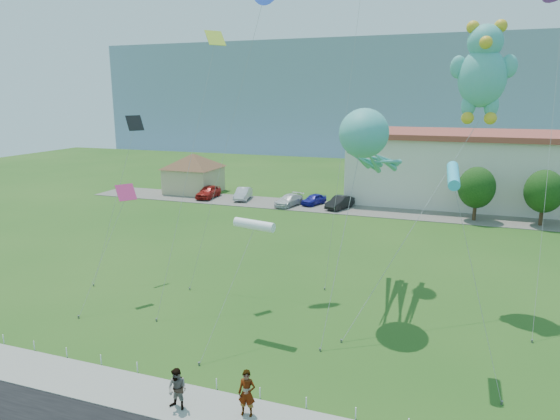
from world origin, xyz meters
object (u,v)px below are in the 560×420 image
at_px(parked_car_white, 289,200).
at_px(parked_car_red, 208,192).
at_px(parked_car_blue, 314,199).
at_px(pedestrian_left, 247,393).
at_px(teddy_bear_kite, 483,70).
at_px(pedestrian_right, 177,389).
at_px(parked_car_silver, 243,194).
at_px(pavilion, 194,169).
at_px(octopus_kite, 368,146).
at_px(parked_car_black, 340,202).

bearing_deg(parked_car_white, parked_car_red, -171.01).
distance_m(parked_car_red, parked_car_blue, 13.21).
bearing_deg(pedestrian_left, teddy_bear_kite, 57.05).
height_order(pedestrian_right, parked_car_silver, pedestrian_right).
height_order(pedestrian_right, parked_car_white, pedestrian_right).
xyz_separation_m(pavilion, pedestrian_left, (24.98, -40.60, -1.98)).
xyz_separation_m(parked_car_white, octopus_kite, (12.91, -24.45, 8.84)).
distance_m(parked_car_red, parked_car_black, 16.48).
relative_size(pavilion, teddy_bear_kite, 0.56).
xyz_separation_m(parked_car_blue, parked_car_black, (3.28, -1.00, 0.08)).
height_order(pavilion, parked_car_silver, pavilion).
bearing_deg(pedestrian_left, parked_car_blue, 96.30).
xyz_separation_m(pedestrian_right, parked_car_black, (-2.16, 37.88, -0.21)).
xyz_separation_m(parked_car_black, octopus_kite, (7.11, -25.00, 8.78)).
bearing_deg(octopus_kite, parked_car_silver, 126.56).
relative_size(parked_car_blue, teddy_bear_kite, 0.22).
distance_m(pedestrian_right, parked_car_red, 42.52).
bearing_deg(pedestrian_right, teddy_bear_kite, 61.99).
height_order(parked_car_blue, teddy_bear_kite, teddy_bear_kite).
relative_size(parked_car_white, parked_car_black, 1.04).
distance_m(parked_car_silver, parked_car_blue, 8.85).
distance_m(pedestrian_left, teddy_bear_kite, 21.55).
distance_m(pedestrian_left, parked_car_white, 38.30).
bearing_deg(parked_car_red, pavilion, 138.27).
relative_size(pavilion, pedestrian_left, 4.86).
bearing_deg(parked_car_black, parked_car_white, -156.48).
height_order(parked_car_white, teddy_bear_kite, teddy_bear_kite).
bearing_deg(teddy_bear_kite, parked_car_blue, 125.35).
xyz_separation_m(pedestrian_left, octopus_kite, (2.21, 12.32, 8.49)).
relative_size(parked_car_silver, parked_car_black, 1.01).
bearing_deg(parked_car_red, pedestrian_right, -66.49).
relative_size(pavilion, parked_car_red, 2.06).
height_order(parked_car_white, parked_car_blue, parked_car_white).
height_order(parked_car_silver, parked_car_white, parked_car_silver).
distance_m(pedestrian_left, parked_car_red, 43.30).
relative_size(parked_car_red, parked_car_blue, 1.24).
xyz_separation_m(pavilion, octopus_kite, (27.19, -28.28, 6.51)).
xyz_separation_m(pedestrian_left, pedestrian_right, (-2.74, -0.56, -0.08)).
bearing_deg(parked_car_red, parked_car_white, -7.20).
xyz_separation_m(pavilion, parked_car_black, (20.08, -3.28, -2.27)).
bearing_deg(parked_car_red, parked_car_silver, 5.47).
xyz_separation_m(pedestrian_left, teddy_bear_kite, (7.98, 15.53, 12.64)).
height_order(pedestrian_right, parked_car_blue, pedestrian_right).
relative_size(pavilion, parked_car_silver, 2.17).
bearing_deg(octopus_kite, parked_car_blue, 111.79).
xyz_separation_m(parked_car_silver, parked_car_white, (6.33, -1.49, -0.07)).
relative_size(parked_car_silver, octopus_kite, 0.35).
xyz_separation_m(parked_car_white, parked_car_blue, (2.52, 1.55, -0.02)).
bearing_deg(parked_car_blue, teddy_bear_kite, -34.72).
bearing_deg(parked_car_black, octopus_kite, -56.01).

